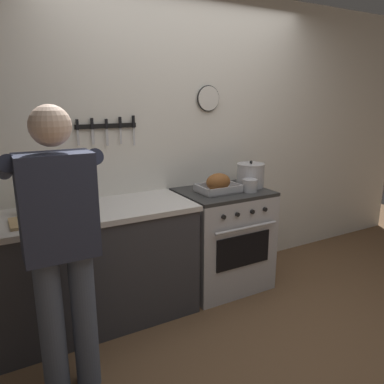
{
  "coord_description": "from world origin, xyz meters",
  "views": [
    {
      "loc": [
        -1.56,
        -1.62,
        1.69
      ],
      "look_at": [
        -0.17,
        0.85,
        0.97
      ],
      "focal_mm": 34.58,
      "sensor_mm": 36.0,
      "label": 1
    }
  ],
  "objects_px": {
    "bottle_wine_red": "(48,193)",
    "bottle_cooking_oil": "(33,198)",
    "roasting_pan": "(218,184)",
    "person_cook": "(60,238)",
    "stock_pot": "(250,175)",
    "cutting_board": "(39,220)",
    "saucepan": "(250,185)",
    "stove": "(222,238)",
    "bottle_vinegar": "(21,200)"
  },
  "relations": [
    {
      "from": "bottle_wine_red",
      "to": "bottle_cooking_oil",
      "type": "height_order",
      "value": "bottle_wine_red"
    },
    {
      "from": "roasting_pan",
      "to": "bottle_cooking_oil",
      "type": "bearing_deg",
      "value": 173.66
    },
    {
      "from": "person_cook",
      "to": "stock_pot",
      "type": "xyz_separation_m",
      "value": [
        1.78,
        0.63,
        0.05
      ]
    },
    {
      "from": "stock_pot",
      "to": "cutting_board",
      "type": "xyz_separation_m",
      "value": [
        -1.82,
        -0.11,
        -0.1
      ]
    },
    {
      "from": "bottle_wine_red",
      "to": "bottle_cooking_oil",
      "type": "relative_size",
      "value": 1.28
    },
    {
      "from": "bottle_wine_red",
      "to": "person_cook",
      "type": "bearing_deg",
      "value": -94.58
    },
    {
      "from": "saucepan",
      "to": "bottle_cooking_oil",
      "type": "relative_size",
      "value": 0.52
    },
    {
      "from": "saucepan",
      "to": "cutting_board",
      "type": "xyz_separation_m",
      "value": [
        -1.71,
        0.03,
        -0.04
      ]
    },
    {
      "from": "stove",
      "to": "saucepan",
      "type": "distance_m",
      "value": 0.55
    },
    {
      "from": "cutting_board",
      "to": "bottle_vinegar",
      "type": "distance_m",
      "value": 0.24
    },
    {
      "from": "stove",
      "to": "person_cook",
      "type": "distance_m",
      "value": 1.69
    },
    {
      "from": "person_cook",
      "to": "bottle_vinegar",
      "type": "relative_size",
      "value": 6.48
    },
    {
      "from": "cutting_board",
      "to": "roasting_pan",
      "type": "bearing_deg",
      "value": 3.34
    },
    {
      "from": "bottle_wine_red",
      "to": "bottle_vinegar",
      "type": "xyz_separation_m",
      "value": [
        -0.18,
        0.01,
        -0.03
      ]
    },
    {
      "from": "person_cook",
      "to": "saucepan",
      "type": "height_order",
      "value": "person_cook"
    },
    {
      "from": "person_cook",
      "to": "roasting_pan",
      "type": "distance_m",
      "value": 1.54
    },
    {
      "from": "stock_pot",
      "to": "bottle_vinegar",
      "type": "height_order",
      "value": "bottle_vinegar"
    },
    {
      "from": "stove",
      "to": "saucepan",
      "type": "xyz_separation_m",
      "value": [
        0.18,
        -0.14,
        0.5
      ]
    },
    {
      "from": "stove",
      "to": "bottle_wine_red",
      "type": "distance_m",
      "value": 1.55
    },
    {
      "from": "saucepan",
      "to": "bottle_cooking_oil",
      "type": "height_order",
      "value": "bottle_cooking_oil"
    },
    {
      "from": "person_cook",
      "to": "cutting_board",
      "type": "relative_size",
      "value": 4.61
    },
    {
      "from": "stove",
      "to": "bottle_wine_red",
      "type": "bearing_deg",
      "value": 176.21
    },
    {
      "from": "cutting_board",
      "to": "saucepan",
      "type": "bearing_deg",
      "value": -1.05
    },
    {
      "from": "stock_pot",
      "to": "cutting_board",
      "type": "height_order",
      "value": "stock_pot"
    },
    {
      "from": "stove",
      "to": "roasting_pan",
      "type": "relative_size",
      "value": 2.56
    },
    {
      "from": "roasting_pan",
      "to": "bottle_wine_red",
      "type": "bearing_deg",
      "value": 175.09
    },
    {
      "from": "cutting_board",
      "to": "bottle_wine_red",
      "type": "height_order",
      "value": "bottle_wine_red"
    },
    {
      "from": "bottle_cooking_oil",
      "to": "stove",
      "type": "bearing_deg",
      "value": -5.23
    },
    {
      "from": "person_cook",
      "to": "stock_pot",
      "type": "height_order",
      "value": "person_cook"
    },
    {
      "from": "person_cook",
      "to": "stock_pot",
      "type": "relative_size",
      "value": 6.62
    },
    {
      "from": "stove",
      "to": "person_cook",
      "type": "height_order",
      "value": "person_cook"
    },
    {
      "from": "saucepan",
      "to": "person_cook",
      "type": "bearing_deg",
      "value": -163.73
    },
    {
      "from": "cutting_board",
      "to": "stove",
      "type": "bearing_deg",
      "value": 4.02
    },
    {
      "from": "stock_pot",
      "to": "saucepan",
      "type": "bearing_deg",
      "value": -129.67
    },
    {
      "from": "roasting_pan",
      "to": "saucepan",
      "type": "height_order",
      "value": "roasting_pan"
    },
    {
      "from": "cutting_board",
      "to": "bottle_wine_red",
      "type": "relative_size",
      "value": 1.12
    },
    {
      "from": "bottle_cooking_oil",
      "to": "bottle_wine_red",
      "type": "bearing_deg",
      "value": -25.01
    },
    {
      "from": "stove",
      "to": "cutting_board",
      "type": "distance_m",
      "value": 1.6
    },
    {
      "from": "stock_pot",
      "to": "saucepan",
      "type": "xyz_separation_m",
      "value": [
        -0.12,
        -0.14,
        -0.05
      ]
    },
    {
      "from": "saucepan",
      "to": "bottle_cooking_oil",
      "type": "xyz_separation_m",
      "value": [
        -1.7,
        0.28,
        0.05
      ]
    },
    {
      "from": "person_cook",
      "to": "bottle_cooking_oil",
      "type": "relative_size",
      "value": 6.58
    },
    {
      "from": "bottle_wine_red",
      "to": "roasting_pan",
      "type": "bearing_deg",
      "value": -4.91
    },
    {
      "from": "stock_pot",
      "to": "bottle_cooking_oil",
      "type": "xyz_separation_m",
      "value": [
        -1.82,
        0.14,
        -0.0
      ]
    },
    {
      "from": "bottle_wine_red",
      "to": "stove",
      "type": "bearing_deg",
      "value": -3.79
    },
    {
      "from": "saucepan",
      "to": "stock_pot",
      "type": "bearing_deg",
      "value": 50.33
    },
    {
      "from": "bottle_cooking_oil",
      "to": "cutting_board",
      "type": "bearing_deg",
      "value": -90.48
    },
    {
      "from": "stock_pot",
      "to": "person_cook",
      "type": "bearing_deg",
      "value": -160.61
    },
    {
      "from": "roasting_pan",
      "to": "bottle_cooking_oil",
      "type": "distance_m",
      "value": 1.46
    },
    {
      "from": "roasting_pan",
      "to": "saucepan",
      "type": "distance_m",
      "value": 0.27
    },
    {
      "from": "roasting_pan",
      "to": "person_cook",
      "type": "bearing_deg",
      "value": -156.97
    }
  ]
}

